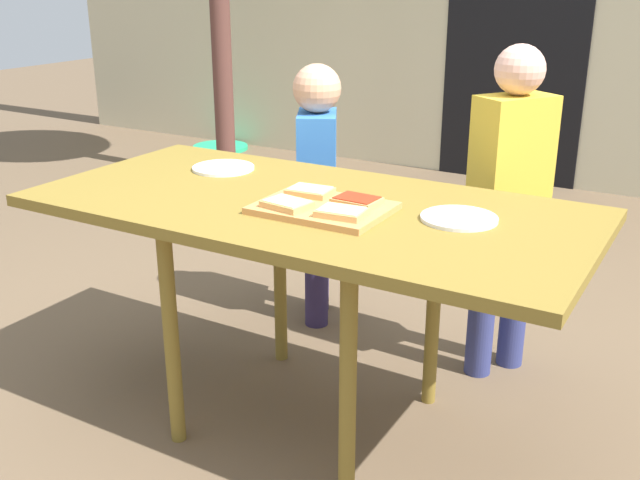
% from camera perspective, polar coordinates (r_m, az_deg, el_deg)
% --- Properties ---
extents(ground_plane, '(16.00, 16.00, 0.00)m').
position_cam_1_polar(ground_plane, '(2.37, -0.87, -13.56)').
color(ground_plane, brown).
extents(house_door, '(0.90, 0.02, 2.00)m').
position_cam_1_polar(house_door, '(4.92, 14.92, 15.82)').
color(house_door, black).
rests_on(house_door, ground).
extents(dining_table, '(1.57, 0.75, 0.71)m').
position_cam_1_polar(dining_table, '(2.08, -0.96, 1.43)').
color(dining_table, olive).
rests_on(dining_table, ground).
extents(cutting_board, '(0.35, 0.26, 0.02)m').
position_cam_1_polar(cutting_board, '(1.98, 0.24, 2.46)').
color(cutting_board, '#D48C4D').
rests_on(cutting_board, dining_table).
extents(pizza_slice_far_left, '(0.13, 0.10, 0.02)m').
position_cam_1_polar(pizza_slice_far_left, '(2.07, -0.70, 3.76)').
color(pizza_slice_far_left, tan).
rests_on(pizza_slice_far_left, cutting_board).
extents(pizza_slice_far_right, '(0.12, 0.10, 0.02)m').
position_cam_1_polar(pizza_slice_far_right, '(1.99, 2.87, 3.06)').
color(pizza_slice_far_right, tan).
rests_on(pizza_slice_far_right, cutting_board).
extents(pizza_slice_near_left, '(0.13, 0.11, 0.02)m').
position_cam_1_polar(pizza_slice_near_left, '(1.96, -2.55, 2.79)').
color(pizza_slice_near_left, tan).
rests_on(pizza_slice_near_left, cutting_board).
extents(pizza_slice_near_right, '(0.13, 0.10, 0.02)m').
position_cam_1_polar(pizza_slice_near_right, '(1.89, 1.66, 2.15)').
color(pizza_slice_near_right, tan).
rests_on(pizza_slice_near_right, cutting_board).
extents(plate_white_right, '(0.20, 0.20, 0.01)m').
position_cam_1_polar(plate_white_right, '(1.95, 10.64, 1.66)').
color(plate_white_right, white).
rests_on(plate_white_right, dining_table).
extents(plate_white_left, '(0.20, 0.20, 0.01)m').
position_cam_1_polar(plate_white_left, '(2.42, -7.44, 5.51)').
color(plate_white_left, white).
rests_on(plate_white_left, dining_table).
extents(child_left, '(0.24, 0.28, 1.00)m').
position_cam_1_polar(child_left, '(2.80, -0.23, 4.78)').
color(child_left, '#2D2448').
rests_on(child_left, ground).
extents(child_right, '(0.25, 0.28, 1.10)m').
position_cam_1_polar(child_right, '(2.47, 14.28, 3.30)').
color(child_right, navy).
rests_on(child_right, ground).
extents(garden_hose_coil, '(0.42, 0.42, 0.03)m').
position_cam_1_polar(garden_hose_coil, '(5.83, -7.66, 7.07)').
color(garden_hose_coil, '#25B279').
rests_on(garden_hose_coil, ground).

